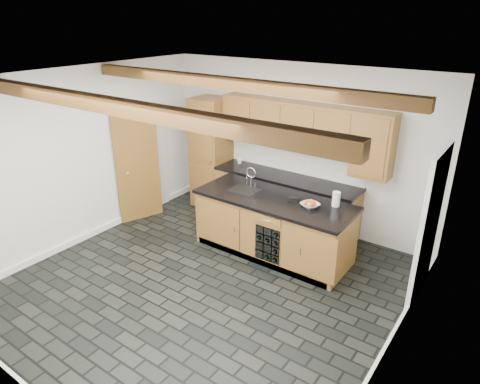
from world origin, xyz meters
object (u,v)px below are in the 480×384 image
Objects in this scene: kitchen_scale at (293,199)px; paper_towel at (336,199)px; fruit_bowl at (310,205)px; island at (273,226)px.

paper_towel is (0.59, 0.19, 0.09)m from kitchen_scale.
paper_towel reaches higher than fruit_bowl.
fruit_bowl is at bearing 3.93° from island.
kitchen_scale is 0.79× the size of paper_towel.
paper_towel is (0.28, 0.26, 0.08)m from fruit_bowl.
kitchen_scale is at bearing 21.82° from island.
island is 0.76m from fruit_bowl.
paper_towel is at bearing 18.92° from island.
island is at bearing -176.07° from fruit_bowl.
island is 9.66× the size of fruit_bowl.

